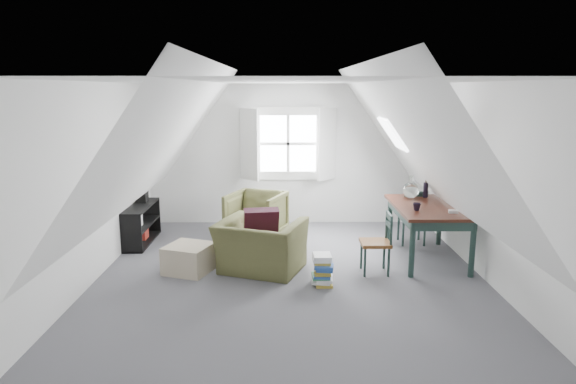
{
  "coord_description": "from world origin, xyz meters",
  "views": [
    {
      "loc": [
        -0.09,
        -6.38,
        2.42
      ],
      "look_at": [
        -0.02,
        0.6,
        1.0
      ],
      "focal_mm": 32.0,
      "sensor_mm": 36.0,
      "label": 1
    }
  ],
  "objects_px": {
    "armchair_near": "(261,271)",
    "dining_table": "(428,213)",
    "dining_chair_far": "(413,216)",
    "media_shelf": "(138,226)",
    "ottoman": "(189,258)",
    "armchair_far": "(256,238)",
    "magazine_stack": "(323,270)",
    "dining_chair_near": "(378,242)"
  },
  "relations": [
    {
      "from": "ottoman",
      "to": "dining_chair_near",
      "type": "bearing_deg",
      "value": -1.36
    },
    {
      "from": "armchair_near",
      "to": "dining_chair_near",
      "type": "bearing_deg",
      "value": -162.52
    },
    {
      "from": "dining_table",
      "to": "dining_chair_near",
      "type": "height_order",
      "value": "dining_chair_near"
    },
    {
      "from": "armchair_near",
      "to": "armchair_far",
      "type": "bearing_deg",
      "value": -64.41
    },
    {
      "from": "dining_table",
      "to": "magazine_stack",
      "type": "distance_m",
      "value": 1.9
    },
    {
      "from": "dining_chair_far",
      "to": "media_shelf",
      "type": "bearing_deg",
      "value": 1.94
    },
    {
      "from": "dining_table",
      "to": "media_shelf",
      "type": "relative_size",
      "value": 1.34
    },
    {
      "from": "armchair_far",
      "to": "media_shelf",
      "type": "xyz_separation_m",
      "value": [
        -1.85,
        -0.24,
        0.27
      ]
    },
    {
      "from": "armchair_near",
      "to": "ottoman",
      "type": "height_order",
      "value": "ottoman"
    },
    {
      "from": "dining_table",
      "to": "dining_chair_far",
      "type": "height_order",
      "value": "dining_chair_far"
    },
    {
      "from": "armchair_near",
      "to": "magazine_stack",
      "type": "distance_m",
      "value": 0.96
    },
    {
      "from": "media_shelf",
      "to": "armchair_far",
      "type": "bearing_deg",
      "value": 5.99
    },
    {
      "from": "dining_chair_far",
      "to": "media_shelf",
      "type": "height_order",
      "value": "dining_chair_far"
    },
    {
      "from": "ottoman",
      "to": "dining_chair_near",
      "type": "height_order",
      "value": "dining_chair_near"
    },
    {
      "from": "media_shelf",
      "to": "magazine_stack",
      "type": "distance_m",
      "value": 3.31
    },
    {
      "from": "dining_table",
      "to": "dining_chair_far",
      "type": "bearing_deg",
      "value": 89.21
    },
    {
      "from": "dining_chair_near",
      "to": "magazine_stack",
      "type": "height_order",
      "value": "dining_chair_near"
    },
    {
      "from": "armchair_far",
      "to": "dining_table",
      "type": "height_order",
      "value": "dining_table"
    },
    {
      "from": "armchair_far",
      "to": "ottoman",
      "type": "xyz_separation_m",
      "value": [
        -0.82,
        -1.55,
        0.19
      ]
    },
    {
      "from": "ottoman",
      "to": "media_shelf",
      "type": "xyz_separation_m",
      "value": [
        -1.03,
        1.31,
        0.09
      ]
    },
    {
      "from": "armchair_far",
      "to": "magazine_stack",
      "type": "relative_size",
      "value": 2.19
    },
    {
      "from": "magazine_stack",
      "to": "dining_chair_near",
      "type": "bearing_deg",
      "value": 29.13
    },
    {
      "from": "ottoman",
      "to": "dining_table",
      "type": "bearing_deg",
      "value": 8.21
    },
    {
      "from": "armchair_near",
      "to": "dining_table",
      "type": "distance_m",
      "value": 2.5
    },
    {
      "from": "dining_table",
      "to": "magazine_stack",
      "type": "relative_size",
      "value": 4.1
    },
    {
      "from": "armchair_far",
      "to": "dining_chair_near",
      "type": "distance_m",
      "value": 2.37
    },
    {
      "from": "dining_chair_near",
      "to": "magazine_stack",
      "type": "bearing_deg",
      "value": -55.15
    },
    {
      "from": "dining_table",
      "to": "ottoman",
      "type": "bearing_deg",
      "value": -174.43
    },
    {
      "from": "armchair_far",
      "to": "dining_chair_near",
      "type": "relative_size",
      "value": 1.04
    },
    {
      "from": "armchair_far",
      "to": "dining_table",
      "type": "xyz_separation_m",
      "value": [
        2.5,
        -1.07,
        0.69
      ]
    },
    {
      "from": "dining_chair_far",
      "to": "magazine_stack",
      "type": "distance_m",
      "value": 2.32
    },
    {
      "from": "magazine_stack",
      "to": "dining_table",
      "type": "bearing_deg",
      "value": 31.55
    },
    {
      "from": "magazine_stack",
      "to": "armchair_near",
      "type": "bearing_deg",
      "value": 147.84
    },
    {
      "from": "dining_chair_near",
      "to": "armchair_near",
      "type": "bearing_deg",
      "value": -87.15
    },
    {
      "from": "armchair_near",
      "to": "dining_chair_far",
      "type": "xyz_separation_m",
      "value": [
        2.33,
        1.21,
        0.46
      ]
    },
    {
      "from": "dining_chair_near",
      "to": "magazine_stack",
      "type": "distance_m",
      "value": 0.9
    },
    {
      "from": "armchair_near",
      "to": "dining_table",
      "type": "xyz_separation_m",
      "value": [
        2.36,
        0.46,
        0.69
      ]
    },
    {
      "from": "ottoman",
      "to": "dining_chair_near",
      "type": "relative_size",
      "value": 0.68
    },
    {
      "from": "ottoman",
      "to": "dining_table",
      "type": "distance_m",
      "value": 3.39
    },
    {
      "from": "armchair_far",
      "to": "dining_chair_near",
      "type": "height_order",
      "value": "dining_chair_near"
    },
    {
      "from": "armchair_near",
      "to": "media_shelf",
      "type": "height_order",
      "value": "media_shelf"
    },
    {
      "from": "media_shelf",
      "to": "ottoman",
      "type": "bearing_deg",
      "value": -53.21
    }
  ]
}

